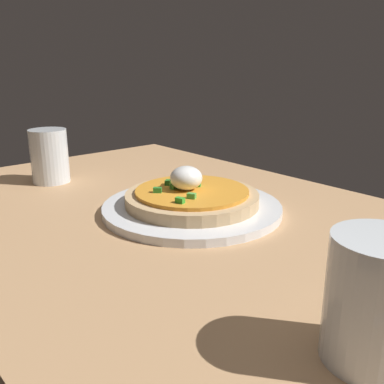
% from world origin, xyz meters
% --- Properties ---
extents(dining_table, '(1.16, 0.65, 0.03)m').
position_xyz_m(dining_table, '(0.00, 0.00, 0.02)').
color(dining_table, tan).
rests_on(dining_table, ground).
extents(plate, '(0.28, 0.28, 0.01)m').
position_xyz_m(plate, '(0.07, -0.03, 0.04)').
color(plate, white).
rests_on(plate, dining_table).
extents(pizza, '(0.21, 0.21, 0.06)m').
position_xyz_m(pizza, '(0.08, -0.03, 0.06)').
color(pizza, tan).
rests_on(pizza, plate).
extents(cup_near, '(0.07, 0.07, 0.10)m').
position_xyz_m(cup_near, '(0.39, 0.07, 0.08)').
color(cup_near, silver).
rests_on(cup_near, dining_table).
extents(cup_far, '(0.08, 0.08, 0.11)m').
position_xyz_m(cup_far, '(-0.29, 0.09, 0.08)').
color(cup_far, silver).
rests_on(cup_far, dining_table).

